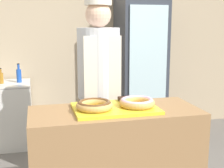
# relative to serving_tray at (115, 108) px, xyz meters

# --- Properties ---
(wall_back) EXTENTS (8.00, 0.06, 2.70)m
(wall_back) POSITION_rel_serving_tray_xyz_m (0.00, 2.13, 0.45)
(wall_back) COLOR tan
(wall_back) RESTS_ON ground_plane
(display_counter) EXTENTS (1.28, 0.56, 0.89)m
(display_counter) POSITION_rel_serving_tray_xyz_m (0.00, 0.00, -0.46)
(display_counter) COLOR #997047
(display_counter) RESTS_ON ground_plane
(serving_tray) EXTENTS (0.62, 0.43, 0.02)m
(serving_tray) POSITION_rel_serving_tray_xyz_m (0.00, 0.00, 0.00)
(serving_tray) COLOR yellow
(serving_tray) RESTS_ON display_counter
(donut_chocolate_glaze) EXTENTS (0.27, 0.27, 0.06)m
(donut_chocolate_glaze) POSITION_rel_serving_tray_xyz_m (-0.16, -0.03, 0.05)
(donut_chocolate_glaze) COLOR tan
(donut_chocolate_glaze) RESTS_ON serving_tray
(donut_light_glaze) EXTENTS (0.27, 0.27, 0.06)m
(donut_light_glaze) POSITION_rel_serving_tray_xyz_m (0.16, -0.03, 0.05)
(donut_light_glaze) COLOR tan
(donut_light_glaze) RESTS_ON serving_tray
(brownie_back_left) EXTENTS (0.08, 0.08, 0.03)m
(brownie_back_left) POSITION_rel_serving_tray_xyz_m (-0.11, 0.15, 0.03)
(brownie_back_left) COLOR black
(brownie_back_left) RESTS_ON serving_tray
(brownie_back_right) EXTENTS (0.08, 0.08, 0.03)m
(brownie_back_right) POSITION_rel_serving_tray_xyz_m (0.11, 0.15, 0.03)
(brownie_back_right) COLOR black
(brownie_back_right) RESTS_ON serving_tray
(baker_person) EXTENTS (0.39, 0.39, 1.76)m
(baker_person) POSITION_rel_serving_tray_xyz_m (-0.01, 0.58, 0.03)
(baker_person) COLOR #4C4C51
(baker_person) RESTS_ON ground_plane
(beverage_fridge) EXTENTS (0.60, 0.61, 1.90)m
(beverage_fridge) POSITION_rel_serving_tray_xyz_m (0.81, 1.77, 0.05)
(beverage_fridge) COLOR #333842
(beverage_fridge) RESTS_ON ground_plane
(bottle_amber) EXTENTS (0.06, 0.06, 0.19)m
(bottle_amber) POSITION_rel_serving_tray_xyz_m (-0.99, 1.76, -0.02)
(bottle_amber) COLOR #99661E
(bottle_amber) RESTS_ON chest_freezer
(bottle_blue_b) EXTENTS (0.06, 0.06, 0.24)m
(bottle_blue_b) POSITION_rel_serving_tray_xyz_m (-0.78, 1.79, -0.00)
(bottle_blue_b) COLOR #1E4CB2
(bottle_blue_b) RESTS_ON chest_freezer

